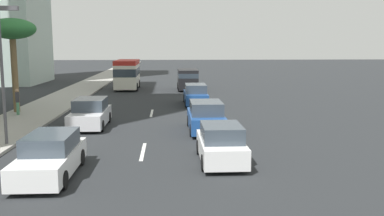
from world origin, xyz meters
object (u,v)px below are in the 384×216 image
(van_fifth, at_px, (188,78))
(pedestrian_near_lamp, at_px, (17,100))
(car_third, at_px, (196,95))
(palm_tree, at_px, (12,31))
(car_second, at_px, (50,156))
(car_sixth, at_px, (221,144))
(street_lamp, at_px, (4,59))
(minibus_seventh, at_px, (127,73))
(car_lead, at_px, (206,117))
(car_fourth, at_px, (90,113))

(van_fifth, distance_m, pedestrian_near_lamp, 20.23)
(car_third, bearing_deg, palm_tree, 107.14)
(van_fifth, bearing_deg, car_third, -179.40)
(car_second, relative_size, car_third, 0.98)
(car_sixth, bearing_deg, street_lamp, 71.63)
(street_lamp, bearing_deg, pedestrian_near_lamp, 16.20)
(minibus_seventh, bearing_deg, pedestrian_near_lamp, -17.85)
(car_second, xyz_separation_m, van_fifth, (29.42, -6.42, 0.52))
(car_lead, relative_size, car_second, 0.99)
(van_fifth, xyz_separation_m, palm_tree, (-14.90, 12.61, 4.39))
(minibus_seventh, relative_size, street_lamp, 0.98)
(car_second, distance_m, pedestrian_near_lamp, 14.36)
(car_sixth, bearing_deg, car_third, -0.26)
(car_sixth, height_order, palm_tree, palm_tree)
(car_lead, relative_size, van_fifth, 0.99)
(car_fourth, relative_size, van_fifth, 0.98)
(car_second, bearing_deg, car_third, 160.50)
(van_fifth, height_order, street_lamp, street_lamp)
(van_fifth, distance_m, street_lamp, 26.68)
(car_fourth, relative_size, pedestrian_near_lamp, 2.65)
(car_sixth, xyz_separation_m, street_lamp, (3.20, 9.65, 3.38))
(car_second, relative_size, palm_tree, 0.73)
(car_second, distance_m, car_sixth, 6.63)
(van_fifth, bearing_deg, car_fourth, 161.53)
(car_second, distance_m, minibus_seventh, 30.72)
(car_sixth, bearing_deg, van_fifth, 0.08)
(van_fifth, xyz_separation_m, car_sixth, (-27.93, -0.04, -0.52))
(van_fifth, relative_size, pedestrian_near_lamp, 2.70)
(car_second, distance_m, palm_tree, 16.54)
(car_third, distance_m, pedestrian_near_lamp, 13.28)
(car_fourth, distance_m, pedestrian_near_lamp, 6.57)
(car_lead, xyz_separation_m, palm_tree, (6.70, 12.60, 4.86))
(car_lead, height_order, car_second, car_lead)
(van_fifth, bearing_deg, car_second, 167.69)
(car_fourth, bearing_deg, pedestrian_near_lamp, -124.23)
(van_fifth, height_order, palm_tree, palm_tree)
(car_second, bearing_deg, pedestrian_near_lamp, -156.77)
(minibus_seventh, bearing_deg, car_third, 28.15)
(car_second, xyz_separation_m, palm_tree, (14.52, 6.19, 4.92))
(car_fourth, relative_size, street_lamp, 0.72)
(car_lead, height_order, street_lamp, street_lamp)
(car_second, xyz_separation_m, car_third, (18.45, -6.53, 0.04))
(car_fourth, distance_m, palm_tree, 9.19)
(pedestrian_near_lamp, bearing_deg, street_lamp, -8.81)
(car_third, xyz_separation_m, pedestrian_near_lamp, (-5.25, 12.20, 0.33))
(car_third, distance_m, car_fourth, 11.22)
(car_third, height_order, car_fourth, car_third)
(pedestrian_near_lamp, distance_m, palm_tree, 4.77)
(van_fifth, distance_m, palm_tree, 20.01)
(car_fourth, relative_size, palm_tree, 0.72)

